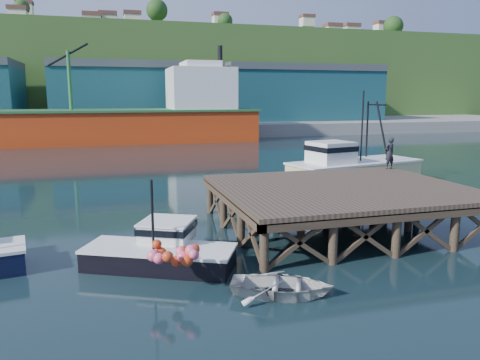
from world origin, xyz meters
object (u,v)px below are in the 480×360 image
object	(u,v)px
boat_black	(162,250)
dinghy	(282,285)
dockworker	(390,153)
trawler	(352,166)

from	to	relation	value
boat_black	dinghy	distance (m)	5.22
boat_black	dockworker	world-z (taller)	dockworker
trawler	dinghy	world-z (taller)	trawler
dinghy	dockworker	bearing A→B (deg)	-20.89
dinghy	trawler	bearing A→B (deg)	-10.81
trawler	dockworker	xyz separation A→B (m)	(-0.91, -6.03, 1.67)
boat_black	dockworker	distance (m)	16.57
dinghy	dockworker	size ratio (longest dim) A/B	1.76
boat_black	trawler	world-z (taller)	trawler
trawler	dockworker	size ratio (longest dim) A/B	5.60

